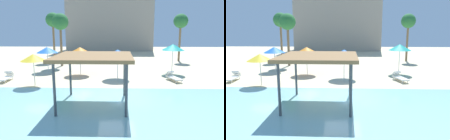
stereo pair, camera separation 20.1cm
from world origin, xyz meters
The scene contains 14 objects.
ground_plane centered at (0.00, 0.00, 0.00)m, with size 80.00×80.00×0.00m, color beige.
lagoon_water centered at (0.00, -5.25, 0.02)m, with size 44.00×13.50×0.04m, color #8CC6CC.
shade_pavilion centered at (-1.26, -1.93, 2.71)m, with size 4.20×4.20×2.89m.
beach_umbrella_blue_1 centered at (-7.11, 7.75, 2.24)m, with size 2.13×2.13×2.54m.
beach_umbrella_blue_2 centered at (0.03, 4.87, 2.24)m, with size 2.31×2.31×2.56m.
beach_umbrella_orange_3 centered at (-3.55, 6.45, 2.32)m, with size 2.31×2.31×2.64m.
beach_umbrella_teal_5 centered at (5.35, 7.15, 2.58)m, with size 2.14×2.14×2.88m.
beach_umbrella_yellow_6 centered at (-6.34, 2.21, 2.18)m, with size 1.90×1.90×2.45m.
lounge_chair_1 centered at (4.72, 4.18, 0.33)m, with size 1.11×1.99×0.74m.
lounge_chair_2 centered at (-9.32, 3.65, 0.33)m, with size 0.71×1.93×0.74m.
palm_tree_0 centered at (-8.67, 15.25, 5.37)m, with size 1.90×1.90×6.49m.
palm_tree_1 centered at (8.38, 15.78, 5.23)m, with size 1.90×1.90×6.33m.
palm_tree_3 centered at (-6.64, 11.36, 5.01)m, with size 1.90×1.90×6.10m.
hotel_block_0 centered at (-1.71, 33.36, 7.21)m, with size 17.34×9.21×14.41m, color #9E9384.
Camera 2 is at (0.30, -13.57, 4.27)m, focal length 34.20 mm.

